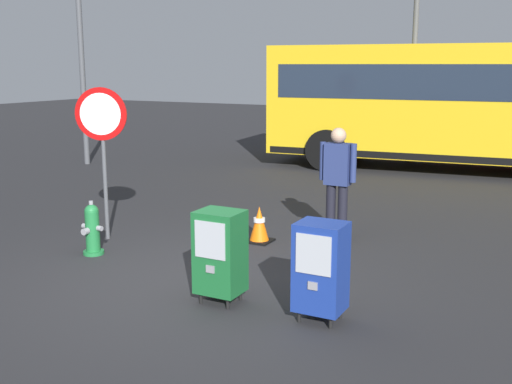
{
  "coord_description": "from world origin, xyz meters",
  "views": [
    {
      "loc": [
        4.0,
        -5.88,
        2.54
      ],
      "look_at": [
        0.3,
        1.2,
        0.9
      ],
      "focal_mm": 43.58,
      "sensor_mm": 36.0,
      "label": 1
    }
  ],
  "objects_px": {
    "stop_sign": "(102,131)",
    "traffic_cone": "(259,225)",
    "street_light_far_left": "(78,3)",
    "fire_hydrant": "(92,229)",
    "newspaper_box_primary": "(220,252)",
    "bus_near": "(493,101)",
    "pedestrian": "(337,178)",
    "newspaper_box_secondary": "(321,267)"
  },
  "relations": [
    {
      "from": "newspaper_box_primary",
      "to": "fire_hydrant",
      "type": "bearing_deg",
      "value": 164.17
    },
    {
      "from": "fire_hydrant",
      "to": "newspaper_box_secondary",
      "type": "relative_size",
      "value": 0.73
    },
    {
      "from": "newspaper_box_secondary",
      "to": "stop_sign",
      "type": "relative_size",
      "value": 0.46
    },
    {
      "from": "newspaper_box_primary",
      "to": "newspaper_box_secondary",
      "type": "distance_m",
      "value": 1.15
    },
    {
      "from": "newspaper_box_secondary",
      "to": "traffic_cone",
      "type": "xyz_separation_m",
      "value": [
        -1.85,
        2.25,
        -0.31
      ]
    },
    {
      "from": "bus_near",
      "to": "street_light_far_left",
      "type": "xyz_separation_m",
      "value": [
        -9.44,
        -3.52,
        2.34
      ]
    },
    {
      "from": "stop_sign",
      "to": "traffic_cone",
      "type": "distance_m",
      "value": 2.64
    },
    {
      "from": "bus_near",
      "to": "pedestrian",
      "type": "bearing_deg",
      "value": -104.1
    },
    {
      "from": "newspaper_box_primary",
      "to": "traffic_cone",
      "type": "bearing_deg",
      "value": 107.14
    },
    {
      "from": "newspaper_box_primary",
      "to": "traffic_cone",
      "type": "xyz_separation_m",
      "value": [
        -0.7,
        2.28,
        -0.31
      ]
    },
    {
      "from": "street_light_far_left",
      "to": "fire_hydrant",
      "type": "bearing_deg",
      "value": -46.89
    },
    {
      "from": "bus_near",
      "to": "stop_sign",
      "type": "bearing_deg",
      "value": -120.9
    },
    {
      "from": "newspaper_box_secondary",
      "to": "street_light_far_left",
      "type": "bearing_deg",
      "value": 144.14
    },
    {
      "from": "pedestrian",
      "to": "traffic_cone",
      "type": "distance_m",
      "value": 1.31
    },
    {
      "from": "fire_hydrant",
      "to": "street_light_far_left",
      "type": "height_order",
      "value": "street_light_far_left"
    },
    {
      "from": "fire_hydrant",
      "to": "newspaper_box_primary",
      "type": "bearing_deg",
      "value": -15.83
    },
    {
      "from": "bus_near",
      "to": "fire_hydrant",
      "type": "bearing_deg",
      "value": -117.48
    },
    {
      "from": "traffic_cone",
      "to": "pedestrian",
      "type": "bearing_deg",
      "value": 27.85
    },
    {
      "from": "newspaper_box_secondary",
      "to": "fire_hydrant",
      "type": "bearing_deg",
      "value": 169.6
    },
    {
      "from": "fire_hydrant",
      "to": "newspaper_box_secondary",
      "type": "bearing_deg",
      "value": -10.4
    },
    {
      "from": "fire_hydrant",
      "to": "newspaper_box_primary",
      "type": "height_order",
      "value": "newspaper_box_primary"
    },
    {
      "from": "newspaper_box_secondary",
      "to": "street_light_far_left",
      "type": "height_order",
      "value": "street_light_far_left"
    },
    {
      "from": "stop_sign",
      "to": "newspaper_box_primary",
      "type": "bearing_deg",
      "value": -26.28
    },
    {
      "from": "bus_near",
      "to": "street_light_far_left",
      "type": "bearing_deg",
      "value": -164.97
    },
    {
      "from": "fire_hydrant",
      "to": "bus_near",
      "type": "bearing_deg",
      "value": 67.91
    },
    {
      "from": "pedestrian",
      "to": "bus_near",
      "type": "bearing_deg",
      "value": 81.29
    },
    {
      "from": "traffic_cone",
      "to": "street_light_far_left",
      "type": "bearing_deg",
      "value": 149.1
    },
    {
      "from": "bus_near",
      "to": "street_light_far_left",
      "type": "distance_m",
      "value": 10.35
    },
    {
      "from": "newspaper_box_primary",
      "to": "pedestrian",
      "type": "distance_m",
      "value": 2.84
    },
    {
      "from": "stop_sign",
      "to": "fire_hydrant",
      "type": "bearing_deg",
      "value": -62.88
    },
    {
      "from": "bus_near",
      "to": "traffic_cone",
      "type": "bearing_deg",
      "value": -110.42
    },
    {
      "from": "newspaper_box_primary",
      "to": "street_light_far_left",
      "type": "distance_m",
      "value": 11.0
    },
    {
      "from": "pedestrian",
      "to": "traffic_cone",
      "type": "xyz_separation_m",
      "value": [
        -0.99,
        -0.52,
        -0.69
      ]
    },
    {
      "from": "traffic_cone",
      "to": "bus_near",
      "type": "xyz_separation_m",
      "value": [
        2.12,
        7.9,
        1.45
      ]
    },
    {
      "from": "traffic_cone",
      "to": "newspaper_box_primary",
      "type": "bearing_deg",
      "value": -72.86
    },
    {
      "from": "pedestrian",
      "to": "street_light_far_left",
      "type": "xyz_separation_m",
      "value": [
        -8.31,
        3.86,
        3.1
      ]
    },
    {
      "from": "newspaper_box_secondary",
      "to": "traffic_cone",
      "type": "bearing_deg",
      "value": 129.47
    },
    {
      "from": "stop_sign",
      "to": "bus_near",
      "type": "height_order",
      "value": "bus_near"
    },
    {
      "from": "stop_sign",
      "to": "traffic_cone",
      "type": "xyz_separation_m",
      "value": [
        2.08,
        0.91,
        -1.34
      ]
    },
    {
      "from": "fire_hydrant",
      "to": "newspaper_box_primary",
      "type": "relative_size",
      "value": 0.73
    },
    {
      "from": "newspaper_box_primary",
      "to": "newspaper_box_secondary",
      "type": "height_order",
      "value": "same"
    },
    {
      "from": "traffic_cone",
      "to": "street_light_far_left",
      "type": "relative_size",
      "value": 0.08
    }
  ]
}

